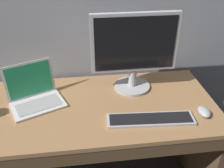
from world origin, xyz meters
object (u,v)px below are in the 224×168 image
Objects in this scene: wired_keyboard at (151,119)px; external_monitor at (134,50)px; laptop_white at (35,96)px; computer_mouse at (204,112)px.

external_monitor is at bearing 95.81° from wired_keyboard.
laptop_white is at bearing 158.62° from wired_keyboard.
external_monitor reaches higher than laptop_white.
external_monitor reaches higher than wired_keyboard.
laptop_white reaches higher than computer_mouse.
external_monitor is at bearing 138.30° from computer_mouse.
external_monitor is at bearing 7.66° from laptop_white.
laptop_white is 0.69× the size of external_monitor.
laptop_white is 0.99m from computer_mouse.
wired_keyboard is (0.65, -0.25, -0.04)m from laptop_white.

